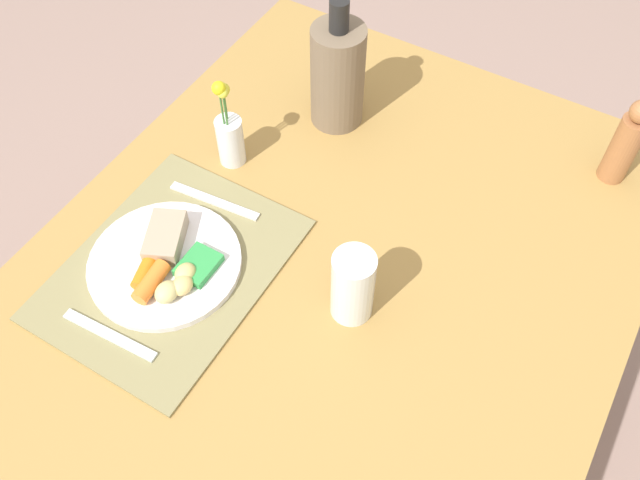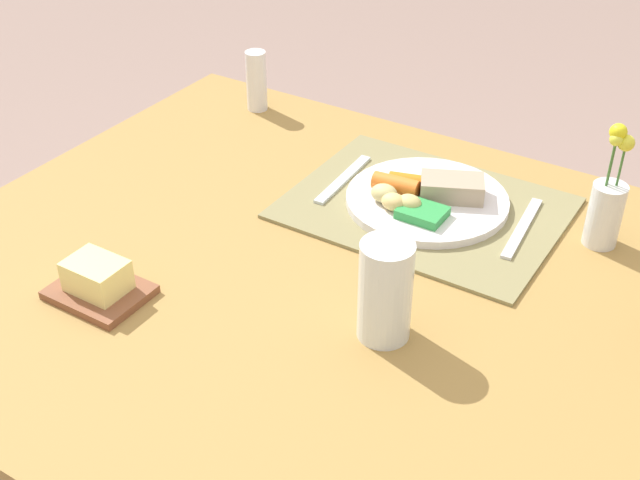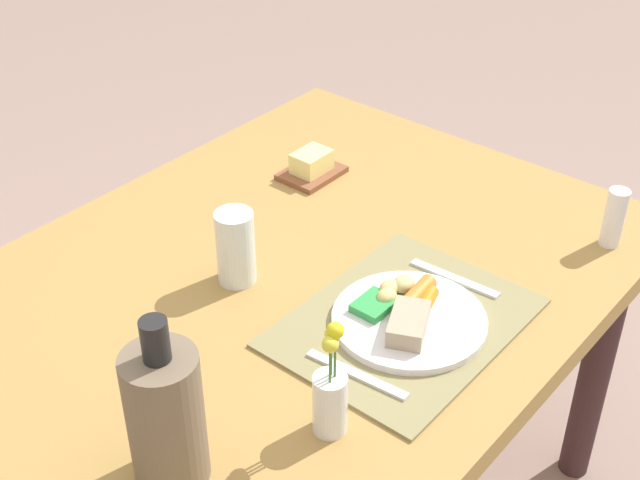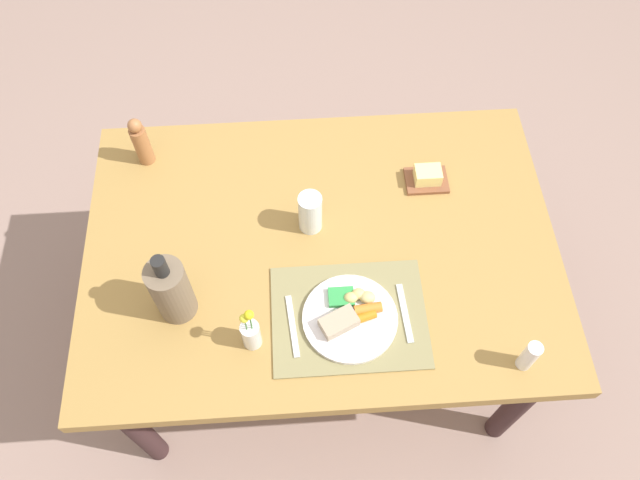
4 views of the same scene
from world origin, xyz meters
name	(u,v)px [view 4 (image 4 of 4)]	position (x,y,z in m)	size (l,w,h in m)	color
ground_plane	(321,335)	(0.00, 0.00, 0.00)	(8.00, 8.00, 0.00)	gray
dining_table	(321,258)	(0.00, 0.00, 0.63)	(1.38, 0.97, 0.71)	#9F7A3E
placemat	(349,317)	(0.06, -0.23, 0.71)	(0.42, 0.32, 0.01)	olive
dinner_plate	(350,316)	(0.06, -0.24, 0.73)	(0.26, 0.26, 0.05)	silver
fork	(293,326)	(-0.09, -0.25, 0.72)	(0.02, 0.18, 0.01)	silver
knife	(405,313)	(0.21, -0.23, 0.72)	(0.02, 0.17, 0.01)	silver
salt_shaker	(529,356)	(0.50, -0.39, 0.77)	(0.04, 0.04, 0.12)	white
cooler_bottle	(171,290)	(-0.40, -0.17, 0.82)	(0.10, 0.10, 0.27)	#6F5E4A
flower_vase	(251,332)	(-0.20, -0.29, 0.77)	(0.05, 0.05, 0.19)	silver
pepper_mill	(141,142)	(-0.53, 0.35, 0.79)	(0.05, 0.05, 0.18)	#9F653B
butter_dish	(427,177)	(0.34, 0.21, 0.73)	(0.13, 0.10, 0.06)	brown
water_tumbler	(310,214)	(-0.03, 0.07, 0.77)	(0.07, 0.07, 0.14)	silver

